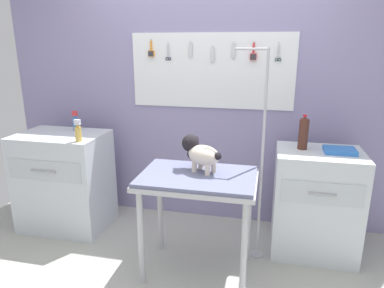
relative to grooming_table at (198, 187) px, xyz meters
The scene contains 10 objects.
rear_wall_panel 1.05m from the grooming_table, 97.11° to the left, with size 4.00×0.11×2.30m.
grooming_table is the anchor object (origin of this frame).
grooming_arm 0.55m from the grooming_table, 35.03° to the left, with size 0.30×0.11×1.70m.
dog 0.25m from the grooming_table, 91.60° to the left, with size 0.35×0.27×0.26m.
counter_left 1.48m from the grooming_table, 162.76° to the left, with size 0.80×0.58×0.93m.
cabinet_right 1.06m from the grooming_table, 28.48° to the left, with size 0.68×0.54×0.90m.
detangler_spray 1.46m from the grooming_table, 156.04° to the left, with size 0.05×0.05×0.19m.
pump_bottle_white 1.15m from the grooming_table, 167.33° to the left, with size 0.05×0.05×0.19m.
soda_bottle 0.99m from the grooming_table, 35.10° to the left, with size 0.08×0.08×0.29m.
supply_tray 1.17m from the grooming_table, 25.26° to the left, with size 0.24×0.18×0.04m.
Camera 1 is at (0.60, -1.99, 1.72)m, focal length 32.47 mm.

